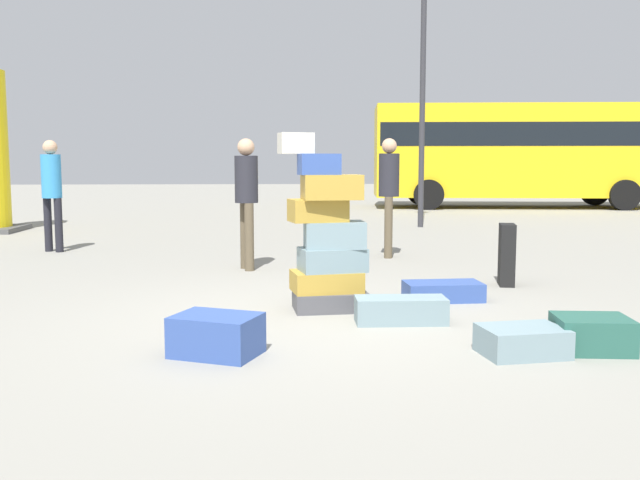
{
  "coord_description": "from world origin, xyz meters",
  "views": [
    {
      "loc": [
        -0.36,
        -6.11,
        1.38
      ],
      "look_at": [
        0.17,
        1.76,
        0.51
      ],
      "focal_mm": 38.83,
      "sensor_mm": 36.0,
      "label": 1
    }
  ],
  "objects": [
    {
      "name": "lamp_post",
      "position": [
        2.83,
        8.7,
        4.55
      ],
      "size": [
        0.36,
        0.36,
        7.12
      ],
      "color": "#333338",
      "rests_on": "ground"
    },
    {
      "name": "person_passerby_in_red",
      "position": [
        -0.71,
        2.88,
        1.02
      ],
      "size": [
        0.3,
        0.33,
        1.7
      ],
      "rotation": [
        0.0,
        0.0,
        -1.27
      ],
      "color": "brown",
      "rests_on": "ground"
    },
    {
      "name": "person_tourist_with_camera",
      "position": [
        1.33,
        3.94,
        1.05
      ],
      "size": [
        0.3,
        0.34,
        1.74
      ],
      "rotation": [
        0.0,
        0.0,
        -1.74
      ],
      "color": "brown",
      "rests_on": "ground"
    },
    {
      "name": "parked_bus",
      "position": [
        7.25,
        15.17,
        1.83
      ],
      "size": [
        9.06,
        3.47,
        3.15
      ],
      "rotation": [
        0.0,
        0.0,
        -0.11
      ],
      "color": "yellow",
      "rests_on": "ground"
    },
    {
      "name": "suitcase_navy_foreground_far",
      "position": [
        1.35,
        0.7,
        0.09
      ],
      "size": [
        0.79,
        0.44,
        0.19
      ],
      "primitive_type": "cube",
      "rotation": [
        0.0,
        0.0,
        0.04
      ],
      "color": "#334F99",
      "rests_on": "ground"
    },
    {
      "name": "suitcase_black_foreground_near",
      "position": [
        2.27,
        1.5,
        0.35
      ],
      "size": [
        0.23,
        0.36,
        0.7
      ],
      "primitive_type": "cube",
      "rotation": [
        0.0,
        0.0,
        -0.23
      ],
      "color": "black",
      "rests_on": "ground"
    },
    {
      "name": "ground_plane",
      "position": [
        0.0,
        0.0,
        0.0
      ],
      "size": [
        80.0,
        80.0,
        0.0
      ],
      "primitive_type": "plane",
      "color": "gray"
    },
    {
      "name": "suitcase_slate_upright_blue",
      "position": [
        1.43,
        -1.33,
        0.1
      ],
      "size": [
        0.63,
        0.49,
        0.21
      ],
      "primitive_type": "cube",
      "rotation": [
        0.0,
        0.0,
        0.12
      ],
      "color": "gray",
      "rests_on": "ground"
    },
    {
      "name": "suitcase_navy_right_side",
      "position": [
        -0.78,
        -1.18,
        0.15
      ],
      "size": [
        0.72,
        0.63,
        0.3
      ],
      "primitive_type": "cube",
      "rotation": [
        0.0,
        0.0,
        -0.4
      ],
      "color": "#334F99",
      "rests_on": "ground"
    },
    {
      "name": "suitcase_tower",
      "position": [
        0.14,
        0.32,
        0.65
      ],
      "size": [
        0.85,
        0.53,
        1.66
      ],
      "color": "#4C4C51",
      "rests_on": "ground"
    },
    {
      "name": "person_bearded_onlooker",
      "position": [
        -3.8,
        4.92,
        1.04
      ],
      "size": [
        0.31,
        0.3,
        1.74
      ],
      "rotation": [
        0.0,
        0.0,
        -0.49
      ],
      "color": "black",
      "rests_on": "ground"
    },
    {
      "name": "suitcase_slate_white_trunk",
      "position": [
        0.74,
        -0.26,
        0.11
      ],
      "size": [
        0.79,
        0.34,
        0.22
      ],
      "primitive_type": "cube",
      "rotation": [
        0.0,
        0.0,
        -0.02
      ],
      "color": "gray",
      "rests_on": "ground"
    },
    {
      "name": "suitcase_teal_behind_tower",
      "position": [
        1.98,
        -1.26,
        0.13
      ],
      "size": [
        0.58,
        0.49,
        0.26
      ],
      "primitive_type": "cube",
      "rotation": [
        0.0,
        0.0,
        -0.12
      ],
      "color": "#26594C",
      "rests_on": "ground"
    }
  ]
}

